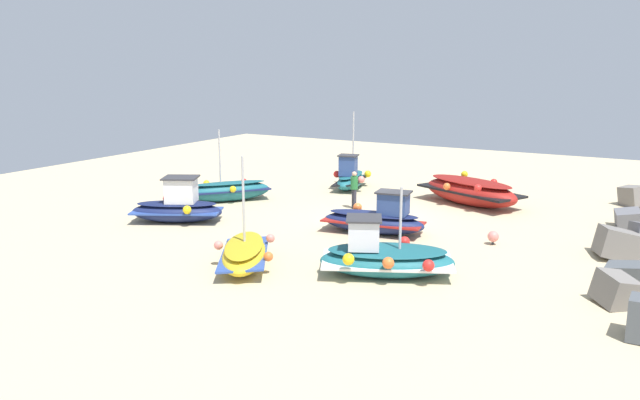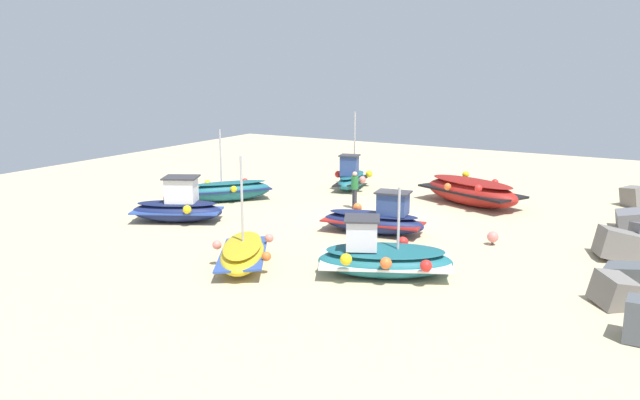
{
  "view_description": "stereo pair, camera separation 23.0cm",
  "coord_description": "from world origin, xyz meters",
  "px_view_note": "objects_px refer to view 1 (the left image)",
  "views": [
    {
      "loc": [
        22.68,
        10.37,
        6.35
      ],
      "look_at": [
        1.2,
        -1.76,
        0.9
      ],
      "focal_mm": 35.24,
      "sensor_mm": 36.0,
      "label": 1
    },
    {
      "loc": [
        22.56,
        10.57,
        6.35
      ],
      "look_at": [
        1.2,
        -1.76,
        0.9
      ],
      "focal_mm": 35.24,
      "sensor_mm": 36.0,
      "label": 2
    }
  ],
  "objects_px": {
    "fishing_boat_0": "(229,190)",
    "fishing_boat_5": "(385,257)",
    "fishing_boat_3": "(244,253)",
    "fishing_boat_6": "(350,178)",
    "fishing_boat_4": "(178,207)",
    "mooring_buoy_0": "(493,236)",
    "person_walking": "(354,187)",
    "fishing_boat_1": "(376,219)",
    "fishing_boat_2": "(470,191)"
  },
  "relations": [
    {
      "from": "fishing_boat_0",
      "to": "fishing_boat_5",
      "type": "bearing_deg",
      "value": -80.67
    },
    {
      "from": "fishing_boat_6",
      "to": "person_walking",
      "type": "bearing_deg",
      "value": 16.07
    },
    {
      "from": "fishing_boat_0",
      "to": "fishing_boat_6",
      "type": "xyz_separation_m",
      "value": [
        -5.32,
        3.63,
        0.06
      ]
    },
    {
      "from": "person_walking",
      "to": "fishing_boat_6",
      "type": "bearing_deg",
      "value": 67.63
    },
    {
      "from": "fishing_boat_1",
      "to": "fishing_boat_4",
      "type": "bearing_deg",
      "value": -170.73
    },
    {
      "from": "fishing_boat_2",
      "to": "person_walking",
      "type": "distance_m",
      "value": 5.38
    },
    {
      "from": "fishing_boat_3",
      "to": "fishing_boat_4",
      "type": "xyz_separation_m",
      "value": [
        -3.26,
        -5.69,
        0.2
      ]
    },
    {
      "from": "fishing_boat_6",
      "to": "mooring_buoy_0",
      "type": "bearing_deg",
      "value": 41.37
    },
    {
      "from": "fishing_boat_4",
      "to": "mooring_buoy_0",
      "type": "distance_m",
      "value": 12.33
    },
    {
      "from": "fishing_boat_0",
      "to": "fishing_boat_3",
      "type": "distance_m",
      "value": 9.68
    },
    {
      "from": "fishing_boat_2",
      "to": "fishing_boat_3",
      "type": "relative_size",
      "value": 1.36
    },
    {
      "from": "fishing_boat_4",
      "to": "mooring_buoy_0",
      "type": "bearing_deg",
      "value": -13.23
    },
    {
      "from": "fishing_boat_1",
      "to": "fishing_boat_6",
      "type": "xyz_separation_m",
      "value": [
        -7.07,
        -4.64,
        0.03
      ]
    },
    {
      "from": "fishing_boat_0",
      "to": "fishing_boat_2",
      "type": "height_order",
      "value": "fishing_boat_0"
    },
    {
      "from": "fishing_boat_1",
      "to": "fishing_boat_2",
      "type": "relative_size",
      "value": 0.77
    },
    {
      "from": "fishing_boat_0",
      "to": "fishing_boat_4",
      "type": "distance_m",
      "value": 4.17
    },
    {
      "from": "fishing_boat_1",
      "to": "fishing_boat_3",
      "type": "height_order",
      "value": "fishing_boat_3"
    },
    {
      "from": "fishing_boat_2",
      "to": "fishing_boat_5",
      "type": "relative_size",
      "value": 1.19
    },
    {
      "from": "fishing_boat_6",
      "to": "fishing_boat_2",
      "type": "bearing_deg",
      "value": 72.32
    },
    {
      "from": "fishing_boat_2",
      "to": "fishing_boat_5",
      "type": "distance_m",
      "value": 10.77
    },
    {
      "from": "person_walking",
      "to": "fishing_boat_1",
      "type": "bearing_deg",
      "value": -103.1
    },
    {
      "from": "fishing_boat_5",
      "to": "person_walking",
      "type": "xyz_separation_m",
      "value": [
        -7.41,
        -4.72,
        0.41
      ]
    },
    {
      "from": "fishing_boat_6",
      "to": "person_walking",
      "type": "xyz_separation_m",
      "value": [
        3.89,
        2.14,
        0.4
      ]
    },
    {
      "from": "fishing_boat_3",
      "to": "fishing_boat_6",
      "type": "distance_m",
      "value": 12.97
    },
    {
      "from": "fishing_boat_0",
      "to": "fishing_boat_5",
      "type": "xyz_separation_m",
      "value": [
        5.99,
        10.48,
        0.05
      ]
    },
    {
      "from": "fishing_boat_0",
      "to": "fishing_boat_1",
      "type": "height_order",
      "value": "fishing_boat_0"
    },
    {
      "from": "person_walking",
      "to": "mooring_buoy_0",
      "type": "distance_m",
      "value": 7.26
    },
    {
      "from": "fishing_boat_0",
      "to": "fishing_boat_5",
      "type": "height_order",
      "value": "fishing_boat_0"
    },
    {
      "from": "fishing_boat_4",
      "to": "mooring_buoy_0",
      "type": "height_order",
      "value": "fishing_boat_4"
    },
    {
      "from": "fishing_boat_3",
      "to": "fishing_boat_2",
      "type": "bearing_deg",
      "value": 131.35
    },
    {
      "from": "fishing_boat_0",
      "to": "person_walking",
      "type": "relative_size",
      "value": 2.29
    },
    {
      "from": "fishing_boat_0",
      "to": "fishing_boat_6",
      "type": "distance_m",
      "value": 6.44
    },
    {
      "from": "fishing_boat_3",
      "to": "person_walking",
      "type": "xyz_separation_m",
      "value": [
        -8.81,
        -0.5,
        0.55
      ]
    },
    {
      "from": "fishing_boat_0",
      "to": "person_walking",
      "type": "height_order",
      "value": "fishing_boat_0"
    },
    {
      "from": "fishing_boat_0",
      "to": "fishing_boat_1",
      "type": "xyz_separation_m",
      "value": [
        1.76,
        8.26,
        0.03
      ]
    },
    {
      "from": "fishing_boat_1",
      "to": "fishing_boat_5",
      "type": "distance_m",
      "value": 4.78
    },
    {
      "from": "fishing_boat_2",
      "to": "fishing_boat_4",
      "type": "distance_m",
      "value": 12.94
    },
    {
      "from": "fishing_boat_1",
      "to": "fishing_boat_2",
      "type": "height_order",
      "value": "fishing_boat_1"
    },
    {
      "from": "fishing_boat_0",
      "to": "fishing_boat_3",
      "type": "xyz_separation_m",
      "value": [
        7.38,
        6.26,
        -0.09
      ]
    },
    {
      "from": "fishing_boat_5",
      "to": "mooring_buoy_0",
      "type": "xyz_separation_m",
      "value": [
        -4.86,
        2.05,
        -0.26
      ]
    },
    {
      "from": "mooring_buoy_0",
      "to": "fishing_boat_2",
      "type": "bearing_deg",
      "value": -156.49
    },
    {
      "from": "fishing_boat_0",
      "to": "person_walking",
      "type": "xyz_separation_m",
      "value": [
        -1.42,
        5.77,
        0.46
      ]
    },
    {
      "from": "fishing_boat_4",
      "to": "fishing_boat_2",
      "type": "bearing_deg",
      "value": 16.15
    },
    {
      "from": "fishing_boat_0",
      "to": "person_walking",
      "type": "distance_m",
      "value": 5.96
    },
    {
      "from": "fishing_boat_5",
      "to": "fishing_boat_0",
      "type": "bearing_deg",
      "value": -54.94
    },
    {
      "from": "person_walking",
      "to": "mooring_buoy_0",
      "type": "height_order",
      "value": "person_walking"
    },
    {
      "from": "fishing_boat_1",
      "to": "fishing_boat_5",
      "type": "bearing_deg",
      "value": -70.17
    },
    {
      "from": "mooring_buoy_0",
      "to": "fishing_boat_6",
      "type": "bearing_deg",
      "value": -125.88
    },
    {
      "from": "fishing_boat_5",
      "to": "mooring_buoy_0",
      "type": "relative_size",
      "value": 8.84
    },
    {
      "from": "fishing_boat_5",
      "to": "person_walking",
      "type": "bearing_deg",
      "value": -82.74
    }
  ]
}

